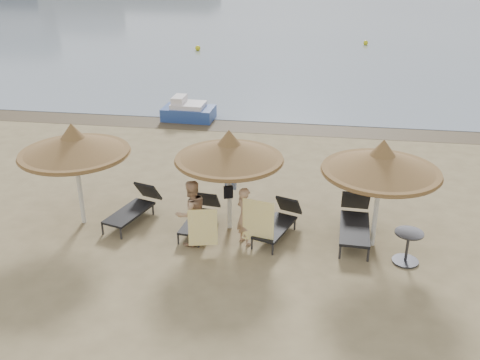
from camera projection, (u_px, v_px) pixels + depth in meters
The scene contains 19 objects.
ground at pixel (208, 252), 12.79m from camera, with size 160.00×160.00×0.00m, color #95825A.
wet_sand_strip at pixel (256, 127), 21.25m from camera, with size 200.00×1.60×0.01m, color #4D402B.
palapa_left at pixel (74, 145), 13.21m from camera, with size 2.77×2.77×2.74m.
palapa_center at pixel (229, 151), 12.98m from camera, with size 2.70×2.70×2.67m.
palapa_right at pixel (382, 162), 12.19m from camera, with size 2.76×2.76×2.74m.
lounger_far_left at pixel (135, 206), 14.11m from camera, with size 1.14×1.99×0.85m.
lounger_near_left at pixel (201, 215), 13.71m from camera, with size 0.79×1.81×0.78m.
lounger_near_right at pixel (279, 221), 13.42m from camera, with size 1.16×1.91×0.81m.
lounger_far_right at pixel (355, 220), 13.32m from camera, with size 0.80×2.17×0.96m.
side_table at pixel (407, 248), 12.23m from camera, with size 0.65×0.65×0.78m.
person_left at pixel (191, 208), 12.74m from camera, with size 0.89×0.58×1.95m, color tan.
person_right at pixel (245, 211), 12.81m from camera, with size 0.80×0.52×1.73m, color tan.
towel_left at pixel (203, 228), 12.50m from camera, with size 0.68×0.17×0.96m.
towel_right at pixel (258, 221), 12.58m from camera, with size 0.77×0.19×1.10m.
bag_patterned at pixel (231, 182), 13.52m from camera, with size 0.30×0.12×0.37m.
bag_dark at pixel (228, 192), 13.26m from camera, with size 0.24×0.15×0.32m.
pedal_boat at pixel (188, 111), 21.97m from camera, with size 2.13×1.32×0.97m.
buoy_left at pixel (198, 48), 35.52m from camera, with size 0.35×0.35×0.35m, color yellow.
buoy_mid at pixel (366, 43), 37.40m from camera, with size 0.33×0.33×0.33m, color yellow.
Camera 1 is at (2.39, -10.70, 6.84)m, focal length 40.00 mm.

